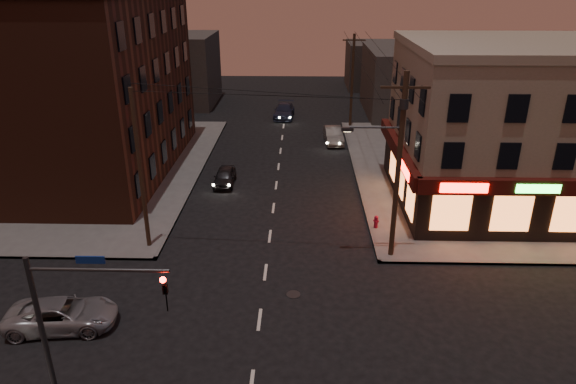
{
  "coord_description": "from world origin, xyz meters",
  "views": [
    {
      "loc": [
        1.78,
        -19.0,
        14.37
      ],
      "look_at": [
        1.1,
        7.24,
        3.2
      ],
      "focal_mm": 32.0,
      "sensor_mm": 36.0,
      "label": 1
    }
  ],
  "objects_px": {
    "sedan_mid": "(333,135)",
    "fire_hydrant": "(376,221)",
    "suv_cross": "(62,315)",
    "sedan_far": "(284,111)",
    "sedan_near": "(225,177)"
  },
  "relations": [
    {
      "from": "sedan_near",
      "to": "sedan_far",
      "type": "distance_m",
      "value": 19.69
    },
    {
      "from": "sedan_mid",
      "to": "sedan_far",
      "type": "xyz_separation_m",
      "value": [
        -4.84,
        8.91,
        0.01
      ]
    },
    {
      "from": "sedan_far",
      "to": "fire_hydrant",
      "type": "bearing_deg",
      "value": -73.13
    },
    {
      "from": "suv_cross",
      "to": "fire_hydrant",
      "type": "distance_m",
      "value": 17.88
    },
    {
      "from": "suv_cross",
      "to": "fire_hydrant",
      "type": "relative_size",
      "value": 5.86
    },
    {
      "from": "sedan_mid",
      "to": "fire_hydrant",
      "type": "xyz_separation_m",
      "value": [
        1.62,
        -17.5,
        -0.14
      ]
    },
    {
      "from": "sedan_near",
      "to": "sedan_mid",
      "type": "height_order",
      "value": "sedan_mid"
    },
    {
      "from": "sedan_far",
      "to": "suv_cross",
      "type": "bearing_deg",
      "value": -100.15
    },
    {
      "from": "sedan_near",
      "to": "fire_hydrant",
      "type": "xyz_separation_m",
      "value": [
        10.21,
        -7.09,
        -0.03
      ]
    },
    {
      "from": "sedan_mid",
      "to": "sedan_far",
      "type": "relative_size",
      "value": 0.87
    },
    {
      "from": "suv_cross",
      "to": "sedan_far",
      "type": "xyz_separation_m",
      "value": [
        8.53,
        36.17,
        0.08
      ]
    },
    {
      "from": "suv_cross",
      "to": "sedan_mid",
      "type": "bearing_deg",
      "value": -32.53
    },
    {
      "from": "sedan_far",
      "to": "sedan_near",
      "type": "bearing_deg",
      "value": -97.85
    },
    {
      "from": "sedan_near",
      "to": "sedan_mid",
      "type": "bearing_deg",
      "value": 50.34
    },
    {
      "from": "sedan_mid",
      "to": "sedan_far",
      "type": "distance_m",
      "value": 10.14
    }
  ]
}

